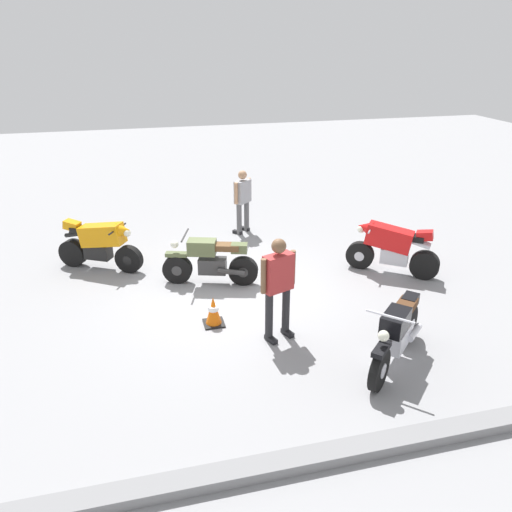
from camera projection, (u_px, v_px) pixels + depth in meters
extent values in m
plane|color=gray|center=(229.00, 291.00, 10.15)|extent=(40.00, 40.00, 0.00)
cube|color=gray|center=(306.00, 460.00, 6.03)|extent=(14.00, 0.30, 0.15)
cylinder|color=black|center=(360.00, 255.00, 11.05)|extent=(0.58, 0.49, 0.60)
cylinder|color=black|center=(424.00, 265.00, 10.58)|extent=(0.62, 0.54, 0.60)
cylinder|color=silver|center=(360.00, 255.00, 11.05)|extent=(0.28, 0.27, 0.21)
cylinder|color=silver|center=(424.00, 265.00, 10.58)|extent=(0.28, 0.27, 0.21)
cube|color=silver|center=(394.00, 256.00, 10.76)|extent=(0.62, 0.56, 0.32)
cube|color=red|center=(389.00, 237.00, 10.65)|extent=(1.01, 0.88, 0.57)
cone|color=red|center=(365.00, 227.00, 10.78)|extent=(0.49, 0.48, 0.39)
cube|color=black|center=(409.00, 237.00, 10.48)|extent=(0.64, 0.57, 0.12)
cube|color=red|center=(425.00, 235.00, 10.35)|extent=(0.41, 0.38, 0.23)
cylinder|color=silver|center=(422.00, 242.00, 10.50)|extent=(0.37, 0.31, 0.17)
cylinder|color=silver|center=(421.00, 245.00, 10.37)|extent=(0.37, 0.31, 0.17)
cylinder|color=silver|center=(372.00, 227.00, 10.72)|extent=(0.45, 0.58, 0.04)
sphere|color=silver|center=(361.00, 229.00, 10.82)|extent=(0.16, 0.16, 0.16)
cylinder|color=black|center=(129.00, 259.00, 10.86)|extent=(0.60, 0.43, 0.60)
cylinder|color=black|center=(73.00, 253.00, 11.18)|extent=(0.63, 0.49, 0.60)
cylinder|color=black|center=(129.00, 259.00, 10.86)|extent=(0.27, 0.26, 0.21)
cylinder|color=black|center=(73.00, 253.00, 11.18)|extent=(0.27, 0.26, 0.21)
cube|color=black|center=(98.00, 251.00, 10.99)|extent=(0.63, 0.52, 0.32)
cube|color=orange|center=(102.00, 235.00, 10.79)|extent=(1.04, 0.80, 0.57)
cone|color=orange|center=(124.00, 230.00, 10.61)|extent=(0.48, 0.47, 0.39)
cube|color=black|center=(85.00, 230.00, 10.86)|extent=(0.65, 0.52, 0.12)
cube|color=orange|center=(72.00, 225.00, 10.90)|extent=(0.41, 0.36, 0.23)
cylinder|color=black|center=(73.00, 235.00, 10.89)|extent=(0.39, 0.27, 0.17)
cylinder|color=black|center=(77.00, 232.00, 11.03)|extent=(0.39, 0.27, 0.17)
cylinder|color=black|center=(117.00, 229.00, 10.63)|extent=(0.37, 0.63, 0.04)
sphere|color=silver|center=(127.00, 233.00, 10.61)|extent=(0.16, 0.16, 0.16)
cylinder|color=black|center=(177.00, 269.00, 10.39)|extent=(0.62, 0.33, 0.60)
cylinder|color=black|center=(243.00, 271.00, 10.32)|extent=(0.62, 0.33, 0.60)
cylinder|color=#333333|center=(177.00, 269.00, 10.39)|extent=(0.25, 0.24, 0.21)
cylinder|color=#333333|center=(243.00, 271.00, 10.32)|extent=(0.25, 0.24, 0.21)
cube|color=#333333|center=(213.00, 266.00, 10.31)|extent=(0.62, 0.44, 0.32)
cube|color=#515B38|center=(202.00, 247.00, 10.16)|extent=(0.63, 0.47, 0.30)
cube|color=#515B38|center=(176.00, 254.00, 10.26)|extent=(0.47, 0.29, 0.08)
cube|color=brown|center=(224.00, 247.00, 10.13)|extent=(0.65, 0.43, 0.12)
cube|color=#515B38|center=(239.00, 248.00, 10.12)|extent=(0.37, 0.31, 0.18)
cylinder|color=#333333|center=(231.00, 272.00, 10.16)|extent=(0.56, 0.27, 0.16)
cylinder|color=#333333|center=(185.00, 235.00, 10.08)|extent=(0.25, 0.68, 0.04)
sphere|color=silver|center=(175.00, 244.00, 10.17)|extent=(0.16, 0.16, 0.16)
cylinder|color=black|center=(379.00, 370.00, 7.24)|extent=(0.54, 0.53, 0.64)
cylinder|color=black|center=(409.00, 324.00, 8.38)|extent=(0.54, 0.53, 0.64)
cylinder|color=silver|center=(379.00, 370.00, 7.24)|extent=(0.26, 0.26, 0.22)
cylinder|color=silver|center=(409.00, 324.00, 8.38)|extent=(0.26, 0.26, 0.22)
cube|color=silver|center=(397.00, 338.00, 7.81)|extent=(0.60, 0.59, 0.32)
cube|color=black|center=(395.00, 322.00, 7.49)|extent=(0.62, 0.62, 0.30)
cube|color=black|center=(382.00, 349.00, 7.10)|extent=(0.43, 0.42, 0.08)
cube|color=#4C2D19|center=(405.00, 308.00, 7.84)|extent=(0.61, 0.61, 0.12)
cube|color=black|center=(410.00, 301.00, 8.08)|extent=(0.38, 0.38, 0.18)
cylinder|color=silver|center=(415.00, 332.00, 8.06)|extent=(0.47, 0.47, 0.16)
cylinder|color=silver|center=(390.00, 317.00, 7.14)|extent=(0.51, 0.53, 0.04)
sphere|color=silver|center=(384.00, 336.00, 7.04)|extent=(0.16, 0.16, 0.16)
cylinder|color=#262628|center=(269.00, 317.00, 8.36)|extent=(0.17, 0.17, 0.88)
cube|color=black|center=(271.00, 339.00, 8.48)|extent=(0.19, 0.28, 0.08)
cylinder|color=#262628|center=(286.00, 311.00, 8.55)|extent=(0.17, 0.17, 0.88)
cube|color=black|center=(287.00, 333.00, 8.66)|extent=(0.19, 0.28, 0.08)
cube|color=#B23333|center=(278.00, 273.00, 8.15)|extent=(0.54, 0.38, 0.63)
cylinder|color=brown|center=(263.00, 276.00, 7.99)|extent=(0.12, 0.12, 0.59)
cylinder|color=brown|center=(293.00, 267.00, 8.30)|extent=(0.12, 0.12, 0.59)
sphere|color=brown|center=(279.00, 246.00, 7.97)|extent=(0.24, 0.24, 0.24)
cylinder|color=#59595B|center=(247.00, 216.00, 13.13)|extent=(0.18, 0.18, 0.81)
cube|color=black|center=(245.00, 229.00, 13.30)|extent=(0.25, 0.26, 0.08)
cylinder|color=#59595B|center=(239.00, 219.00, 12.89)|extent=(0.18, 0.18, 0.81)
cube|color=black|center=(238.00, 232.00, 13.06)|extent=(0.25, 0.26, 0.08)
cube|color=#99999E|center=(243.00, 191.00, 12.73)|extent=(0.49, 0.46, 0.57)
cylinder|color=tan|center=(249.00, 188.00, 12.93)|extent=(0.13, 0.13, 0.54)
cylinder|color=tan|center=(236.00, 193.00, 12.52)|extent=(0.13, 0.13, 0.54)
sphere|color=tan|center=(242.00, 175.00, 12.56)|extent=(0.22, 0.22, 0.22)
cube|color=black|center=(214.00, 323.00, 9.00)|extent=(0.36, 0.36, 0.03)
cone|color=orange|center=(213.00, 310.00, 8.89)|extent=(0.28, 0.28, 0.50)
cylinder|color=white|center=(213.00, 308.00, 8.87)|extent=(0.19, 0.19, 0.08)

